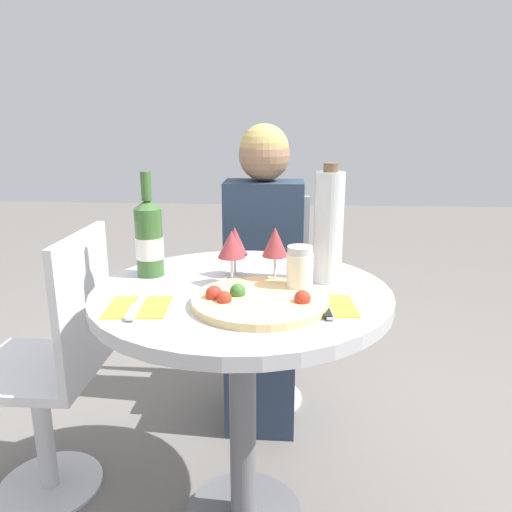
# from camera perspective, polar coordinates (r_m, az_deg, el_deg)

# --- Properties ---
(dining_table) EXTENTS (0.82, 0.82, 0.77)m
(dining_table) POSITION_cam_1_polar(r_m,az_deg,el_deg) (1.43, -1.59, -9.28)
(dining_table) COLOR slate
(dining_table) RESTS_ON ground_plane
(chair_behind_diner) EXTENTS (0.39, 0.39, 0.90)m
(chair_behind_diner) POSITION_cam_1_polar(r_m,az_deg,el_deg) (2.22, 0.97, -5.26)
(chair_behind_diner) COLOR silver
(chair_behind_diner) RESTS_ON ground_plane
(seated_diner) EXTENTS (0.32, 0.41, 1.21)m
(seated_diner) POSITION_cam_1_polar(r_m,az_deg,el_deg) (2.05, 0.79, -3.21)
(seated_diner) COLOR #28384C
(seated_diner) RESTS_ON ground_plane
(chair_empty_side) EXTENTS (0.39, 0.39, 0.90)m
(chair_empty_side) POSITION_cam_1_polar(r_m,az_deg,el_deg) (1.76, -22.00, -12.14)
(chair_empty_side) COLOR silver
(chair_empty_side) RESTS_ON ground_plane
(pizza_large) EXTENTS (0.35, 0.35, 0.05)m
(pizza_large) POSITION_cam_1_polar(r_m,az_deg,el_deg) (1.26, 0.30, -5.09)
(pizza_large) COLOR #E5C17F
(pizza_large) RESTS_ON dining_table
(wine_bottle) EXTENTS (0.08, 0.08, 0.31)m
(wine_bottle) POSITION_cam_1_polar(r_m,az_deg,el_deg) (1.50, -12.12, 2.04)
(wine_bottle) COLOR #38602D
(wine_bottle) RESTS_ON dining_table
(tall_carafe) EXTENTS (0.08, 0.08, 0.34)m
(tall_carafe) POSITION_cam_1_polar(r_m,az_deg,el_deg) (1.42, 8.31, 3.32)
(tall_carafe) COLOR silver
(tall_carafe) RESTS_ON dining_table
(sugar_shaker) EXTENTS (0.07, 0.07, 0.13)m
(sugar_shaker) POSITION_cam_1_polar(r_m,az_deg,el_deg) (1.33, 5.00, -1.65)
(sugar_shaker) COLOR silver
(sugar_shaker) RESTS_ON dining_table
(wine_glass_front_left) EXTENTS (0.08, 0.08, 0.16)m
(wine_glass_front_left) POSITION_cam_1_polar(r_m,az_deg,el_deg) (1.38, -2.83, 1.24)
(wine_glass_front_left) COLOR silver
(wine_glass_front_left) RESTS_ON dining_table
(wine_glass_back_left) EXTENTS (0.07, 0.07, 0.15)m
(wine_glass_back_left) POSITION_cam_1_polar(r_m,az_deg,el_deg) (1.47, -2.44, 1.63)
(wine_glass_back_left) COLOR silver
(wine_glass_back_left) RESTS_ON dining_table
(wine_glass_front_right) EXTENTS (0.07, 0.07, 0.17)m
(wine_glass_front_right) POSITION_cam_1_polar(r_m,az_deg,el_deg) (1.37, 2.19, 1.50)
(wine_glass_front_right) COLOR silver
(wine_glass_front_right) RESTS_ON dining_table
(place_setting_left) EXTENTS (0.16, 0.19, 0.01)m
(place_setting_left) POSITION_cam_1_polar(r_m,az_deg,el_deg) (1.27, -13.37, -5.69)
(place_setting_left) COLOR yellow
(place_setting_left) RESTS_ON dining_table
(place_setting_right) EXTENTS (0.16, 0.19, 0.01)m
(place_setting_right) POSITION_cam_1_polar(r_m,az_deg,el_deg) (1.26, 7.85, -5.69)
(place_setting_right) COLOR yellow
(place_setting_right) RESTS_ON dining_table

